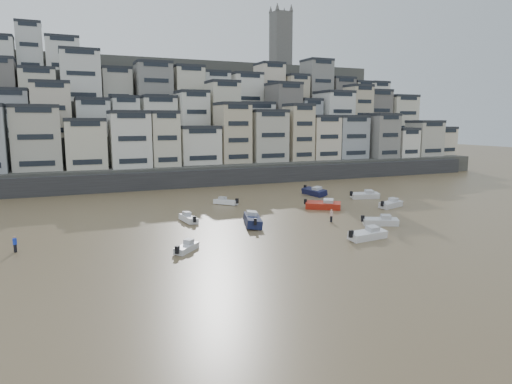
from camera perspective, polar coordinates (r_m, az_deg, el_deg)
name	(u,v)px	position (r m, az deg, el deg)	size (l,w,h in m)	color
ground	(334,314)	(33.65, 9.67, -14.85)	(400.00, 400.00, 0.00)	olive
harbor_wall	(203,178)	(95.37, -6.68, 1.75)	(140.00, 3.00, 3.50)	#38383A
hillside	(178,123)	(134.36, -9.75, 8.54)	(141.04, 66.00, 50.00)	#4C4C47
boat_a	(368,233)	(53.99, 13.80, -5.04)	(5.30, 1.73, 1.45)	white
boat_b	(381,220)	(61.67, 15.31, -3.42)	(4.93, 1.61, 1.34)	silver
boat_c	(253,219)	(59.43, -0.44, -3.35)	(6.53, 2.14, 1.78)	#141B40
boat_d	(391,203)	(74.67, 16.51, -1.33)	(5.26, 1.72, 1.44)	silver
boat_e	(323,204)	(71.00, 8.40, -1.51)	(5.83, 1.91, 1.59)	#AE2415
boat_f	(188,217)	(62.12, -8.44, -3.16)	(4.59, 1.50, 1.25)	white
boat_g	(365,195)	(81.98, 13.49, -0.31)	(5.42, 1.77, 1.48)	silver
boat_h	(226,201)	(74.35, -3.80, -1.12)	(4.38, 1.43, 1.19)	white
boat_i	(314,191)	(83.99, 7.28, 0.15)	(6.12, 2.00, 1.67)	#121639
boat_j	(186,246)	(48.40, -8.70, -6.73)	(3.93, 1.29, 1.07)	silver
person_blue	(15,244)	(53.61, -27.91, -5.77)	(0.44, 0.44, 1.74)	blue
person_pink	(331,216)	(62.17, 9.40, -2.94)	(0.44, 0.44, 1.74)	#D7A497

